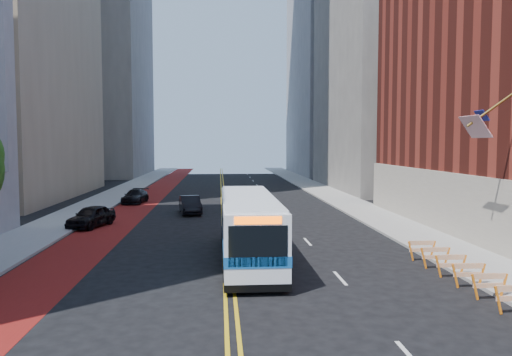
{
  "coord_description": "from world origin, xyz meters",
  "views": [
    {
      "loc": [
        -0.38,
        -14.85,
        5.82
      ],
      "look_at": [
        1.3,
        8.0,
        4.22
      ],
      "focal_mm": 35.0,
      "sensor_mm": 36.0,
      "label": 1
    }
  ],
  "objects": [
    {
      "name": "midrise_right_far",
      "position": [
        24.0,
        78.0,
        27.5
      ],
      "size": [
        20.0,
        28.0,
        55.0
      ],
      "primitive_type": "cube",
      "color": "gray",
      "rests_on": "ground"
    },
    {
      "name": "sidewalk_left",
      "position": [
        -12.0,
        30.0,
        0.07
      ],
      "size": [
        4.0,
        140.0,
        0.15
      ],
      "primitive_type": "cube",
      "color": "gray",
      "rests_on": "ground"
    },
    {
      "name": "construction_barriers",
      "position": [
        9.6,
        3.42,
        0.68
      ],
      "size": [
        1.42,
        10.91,
        1.0
      ],
      "color": "orange",
      "rests_on": "ground"
    },
    {
      "name": "center_line_outer",
      "position": [
        0.18,
        30.0,
        0.0
      ],
      "size": [
        0.14,
        140.0,
        0.01
      ],
      "primitive_type": "cube",
      "color": "gold",
      "rests_on": "ground"
    },
    {
      "name": "bus_lane_paint",
      "position": [
        -8.1,
        30.0,
        0.0
      ],
      "size": [
        3.6,
        140.0,
        0.01
      ],
      "primitive_type": "cube",
      "color": "maroon",
      "rests_on": "ground"
    },
    {
      "name": "car_c",
      "position": [
        -8.58,
        34.18,
        0.66
      ],
      "size": [
        2.31,
        4.69,
        1.31
      ],
      "primitive_type": "imported",
      "rotation": [
        0.0,
        0.0,
        -0.11
      ],
      "color": "black",
      "rests_on": "ground"
    },
    {
      "name": "center_line_inner",
      "position": [
        -0.18,
        30.0,
        0.0
      ],
      "size": [
        0.14,
        140.0,
        0.01
      ],
      "primitive_type": "cube",
      "color": "gold",
      "rests_on": "ground"
    },
    {
      "name": "sidewalk_right",
      "position": [
        12.0,
        30.0,
        0.07
      ],
      "size": [
        4.0,
        140.0,
        0.15
      ],
      "primitive_type": "cube",
      "color": "gray",
      "rests_on": "ground"
    },
    {
      "name": "lane_dashes",
      "position": [
        4.8,
        38.0,
        0.01
      ],
      "size": [
        0.14,
        98.2,
        0.01
      ],
      "color": "silver",
      "rests_on": "ground"
    },
    {
      "name": "ground",
      "position": [
        0.0,
        0.0,
        0.0
      ],
      "size": [
        160.0,
        160.0,
        0.0
      ],
      "primitive_type": "plane",
      "color": "black",
      "rests_on": "ground"
    },
    {
      "name": "car_b",
      "position": [
        -2.82,
        26.41,
        0.73
      ],
      "size": [
        2.24,
        4.64,
        1.47
      ],
      "primitive_type": "imported",
      "rotation": [
        0.0,
        0.0,
        0.16
      ],
      "color": "black",
      "rests_on": "ground"
    },
    {
      "name": "midrise_right_near",
      "position": [
        23.0,
        48.0,
        20.0
      ],
      "size": [
        18.0,
        26.0,
        40.0
      ],
      "primitive_type": "cube",
      "color": "slate",
      "rests_on": "ground"
    },
    {
      "name": "car_a",
      "position": [
        -9.3,
        20.3,
        0.75
      ],
      "size": [
        2.94,
        4.71,
        1.5
      ],
      "primitive_type": "imported",
      "rotation": [
        0.0,
        0.0,
        -0.29
      ],
      "color": "black",
      "rests_on": "ground"
    },
    {
      "name": "transit_bus",
      "position": [
        1.04,
        9.59,
        1.69
      ],
      "size": [
        2.63,
        11.82,
        3.25
      ],
      "rotation": [
        0.0,
        0.0,
        0.0
      ],
      "color": "white",
      "rests_on": "ground"
    }
  ]
}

